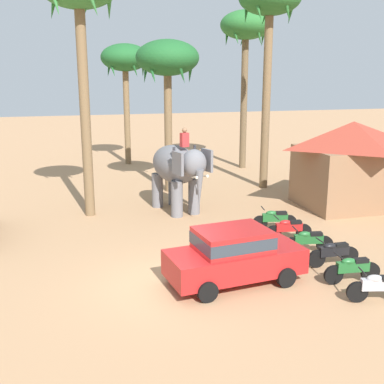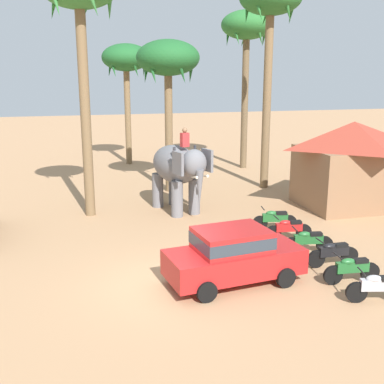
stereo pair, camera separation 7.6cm
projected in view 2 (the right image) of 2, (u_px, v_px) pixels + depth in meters
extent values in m
plane|color=tan|center=(169.00, 284.00, 14.49)|extent=(120.00, 120.00, 0.00)
cube|color=red|center=(234.00, 261.00, 14.44)|extent=(4.28, 2.19, 0.76)
cube|color=red|center=(232.00, 240.00, 14.24)|extent=(2.28, 1.81, 0.64)
cube|color=#2D3842|center=(232.00, 240.00, 14.24)|extent=(2.30, 1.83, 0.35)
cylinder|color=black|center=(257.00, 258.00, 15.76)|extent=(0.62, 0.25, 0.60)
cylinder|color=black|center=(286.00, 278.00, 14.23)|extent=(0.62, 0.25, 0.60)
cylinder|color=black|center=(185.00, 269.00, 14.84)|extent=(0.62, 0.25, 0.60)
cylinder|color=black|center=(207.00, 292.00, 13.31)|extent=(0.62, 0.25, 0.60)
ellipsoid|color=slate|center=(175.00, 164.00, 21.75)|extent=(2.40, 3.42, 1.70)
cylinder|color=slate|center=(194.00, 196.00, 21.53)|extent=(0.52, 0.52, 1.60)
cylinder|color=slate|center=(177.00, 199.00, 21.09)|extent=(0.52, 0.52, 1.60)
cylinder|color=slate|center=(174.00, 188.00, 23.07)|extent=(0.52, 0.52, 1.60)
cylinder|color=slate|center=(158.00, 190.00, 22.64)|extent=(0.52, 0.52, 1.60)
ellipsoid|color=slate|center=(194.00, 163.00, 20.33)|extent=(1.33, 1.27, 1.20)
cube|color=slate|center=(207.00, 160.00, 20.76)|extent=(0.34, 0.80, 0.96)
cube|color=slate|center=(178.00, 163.00, 20.04)|extent=(0.34, 0.80, 0.96)
cone|color=slate|center=(200.00, 189.00, 20.19)|extent=(0.45, 0.45, 1.60)
cone|color=beige|center=(204.00, 176.00, 20.25)|extent=(0.27, 0.57, 0.21)
cone|color=beige|center=(194.00, 177.00, 19.99)|extent=(0.27, 0.57, 0.21)
cube|color=red|center=(185.00, 140.00, 20.75)|extent=(0.39, 0.32, 0.60)
sphere|color=#8E6647|center=(185.00, 130.00, 20.65)|extent=(0.22, 0.22, 0.22)
cylinder|color=#333338|center=(195.00, 152.00, 21.15)|extent=(0.12, 0.12, 0.55)
cylinder|color=#333338|center=(174.00, 154.00, 20.63)|extent=(0.12, 0.12, 0.55)
cylinder|color=black|center=(356.00, 292.00, 13.28)|extent=(0.61, 0.23, 0.60)
cube|color=#ADADB2|center=(379.00, 285.00, 13.25)|extent=(1.04, 0.43, 0.32)
ellipsoid|color=#ADADB2|center=(374.00, 279.00, 13.20)|extent=(0.48, 0.33, 0.20)
cylinder|color=black|center=(362.00, 271.00, 13.13)|extent=(0.16, 0.54, 0.04)
cylinder|color=black|center=(333.00, 275.00, 14.40)|extent=(0.61, 0.15, 0.60)
cylinder|color=black|center=(370.00, 272.00, 14.62)|extent=(0.61, 0.15, 0.60)
cube|color=#23662D|center=(352.00, 267.00, 14.46)|extent=(1.03, 0.28, 0.32)
ellipsoid|color=#23662D|center=(348.00, 262.00, 14.39)|extent=(0.46, 0.27, 0.20)
cube|color=black|center=(360.00, 261.00, 14.46)|extent=(0.46, 0.25, 0.12)
cylinder|color=black|center=(337.00, 255.00, 14.27)|extent=(0.08, 0.55, 0.04)
cylinder|color=black|center=(316.00, 259.00, 15.65)|extent=(0.60, 0.11, 0.60)
cylinder|color=black|center=(349.00, 256.00, 15.92)|extent=(0.60, 0.11, 0.60)
cube|color=black|center=(333.00, 251.00, 15.73)|extent=(1.02, 0.22, 0.32)
ellipsoid|color=black|center=(330.00, 246.00, 15.65)|extent=(0.45, 0.25, 0.20)
cube|color=black|center=(341.00, 245.00, 15.74)|extent=(0.44, 0.23, 0.12)
cylinder|color=black|center=(320.00, 241.00, 15.52)|extent=(0.05, 0.55, 0.04)
cylinder|color=black|center=(291.00, 246.00, 16.84)|extent=(0.61, 0.19, 0.60)
cylinder|color=black|center=(325.00, 244.00, 16.97)|extent=(0.61, 0.19, 0.60)
cube|color=#23662D|center=(308.00, 239.00, 16.85)|extent=(1.04, 0.35, 0.32)
ellipsoid|color=#23662D|center=(304.00, 234.00, 16.79)|extent=(0.47, 0.30, 0.20)
cube|color=black|center=(316.00, 234.00, 16.84)|extent=(0.47, 0.28, 0.12)
cylinder|color=black|center=(295.00, 229.00, 16.70)|extent=(0.12, 0.55, 0.04)
cylinder|color=black|center=(273.00, 233.00, 18.13)|extent=(0.61, 0.16, 0.60)
cylinder|color=black|center=(304.00, 232.00, 18.31)|extent=(0.61, 0.16, 0.60)
cube|color=red|center=(289.00, 227.00, 18.16)|extent=(1.04, 0.31, 0.32)
ellipsoid|color=red|center=(285.00, 223.00, 18.10)|extent=(0.46, 0.28, 0.20)
cube|color=black|center=(295.00, 222.00, 18.16)|extent=(0.46, 0.26, 0.12)
cylinder|color=black|center=(276.00, 217.00, 17.99)|extent=(0.10, 0.55, 0.04)
cylinder|color=black|center=(260.00, 223.00, 19.37)|extent=(0.61, 0.21, 0.60)
cylinder|color=black|center=(289.00, 222.00, 19.45)|extent=(0.61, 0.21, 0.60)
cube|color=#23662D|center=(275.00, 217.00, 19.36)|extent=(1.04, 0.38, 0.32)
ellipsoid|color=#23662D|center=(271.00, 213.00, 19.30)|extent=(0.48, 0.32, 0.20)
cube|color=black|center=(281.00, 213.00, 19.33)|extent=(0.47, 0.30, 0.12)
cylinder|color=black|center=(263.00, 208.00, 19.22)|extent=(0.14, 0.55, 0.04)
cylinder|color=brown|center=(169.00, 128.00, 25.08)|extent=(0.40, 0.40, 6.69)
ellipsoid|color=#1E5B28|center=(168.00, 58.00, 24.22)|extent=(3.20, 3.20, 1.80)
cone|color=#1E5B28|center=(191.00, 68.00, 24.64)|extent=(0.40, 0.92, 1.64)
cone|color=#1E5B28|center=(170.00, 68.00, 25.50)|extent=(0.91, 0.57, 1.67)
cone|color=#1E5B28|center=(147.00, 68.00, 24.76)|extent=(0.73, 0.83, 1.69)
cone|color=#1E5B28|center=(152.00, 68.00, 23.44)|extent=(0.73, 0.83, 1.69)
cone|color=#1E5B28|center=(181.00, 68.00, 23.36)|extent=(0.91, 0.57, 1.67)
cylinder|color=brown|center=(128.00, 113.00, 32.73)|extent=(0.40, 0.40, 6.92)
ellipsoid|color=#1E5B28|center=(126.00, 57.00, 31.84)|extent=(3.20, 3.20, 1.80)
cone|color=#1E5B28|center=(144.00, 65.00, 32.26)|extent=(0.40, 0.92, 1.64)
cone|color=#1E5B28|center=(129.00, 65.00, 33.13)|extent=(0.91, 0.57, 1.67)
cone|color=#1E5B28|center=(110.00, 65.00, 32.38)|extent=(0.73, 0.83, 1.69)
cone|color=#1E5B28|center=(113.00, 65.00, 31.06)|extent=(0.73, 0.83, 1.69)
cone|color=#1E5B28|center=(134.00, 65.00, 30.99)|extent=(0.91, 0.57, 1.67)
cylinder|color=brown|center=(245.00, 100.00, 31.08)|extent=(0.43, 0.43, 8.83)
ellipsoid|color=#286B2D|center=(247.00, 25.00, 29.96)|extent=(3.20, 3.20, 1.80)
cone|color=#286B2D|center=(264.00, 34.00, 30.38)|extent=(0.40, 0.92, 1.64)
cone|color=#286B2D|center=(246.00, 35.00, 31.25)|extent=(0.91, 0.57, 1.67)
cone|color=#286B2D|center=(228.00, 34.00, 30.50)|extent=(0.73, 0.83, 1.69)
cone|color=#286B2D|center=(236.00, 32.00, 29.18)|extent=(0.73, 0.83, 1.69)
cone|color=#286B2D|center=(259.00, 32.00, 29.10)|extent=(0.91, 0.57, 1.67)
cylinder|color=brown|center=(85.00, 109.00, 20.41)|extent=(0.43, 0.43, 9.33)
cone|color=#337A38|center=(109.00, 0.00, 19.65)|extent=(0.40, 0.92, 1.64)
cone|color=#337A38|center=(87.00, 3.00, 20.51)|extent=(0.91, 0.57, 1.67)
cone|color=#337A38|center=(54.00, 1.00, 19.77)|extent=(0.73, 0.83, 1.69)
cylinder|color=brown|center=(267.00, 98.00, 25.53)|extent=(0.44, 0.44, 9.66)
cone|color=#286B2D|center=(292.00, 8.00, 24.74)|extent=(0.40, 0.92, 1.64)
cone|color=#286B2D|center=(268.00, 10.00, 25.60)|extent=(0.91, 0.57, 1.67)
cone|color=#286B2D|center=(247.00, 9.00, 24.86)|extent=(0.73, 0.83, 1.69)
cone|color=#286B2D|center=(258.00, 5.00, 23.53)|extent=(0.73, 0.83, 1.69)
cone|color=#286B2D|center=(287.00, 5.00, 23.46)|extent=(0.91, 0.57, 1.67)
cube|color=#8C6647|center=(350.00, 177.00, 22.59)|extent=(4.40, 3.60, 2.80)
pyramid|color=#9E3828|center=(354.00, 135.00, 22.11)|extent=(5.00, 4.20, 1.20)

